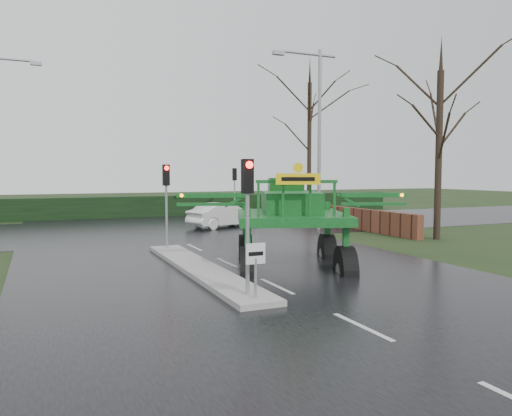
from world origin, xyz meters
name	(u,v)px	position (x,y,z in m)	size (l,w,h in m)	color
ground	(277,287)	(0.00, 0.00, 0.00)	(140.00, 140.00, 0.00)	black
road_main	(182,242)	(0.00, 10.00, 0.00)	(14.00, 80.00, 0.02)	black
road_cross	(154,229)	(0.00, 16.00, 0.01)	(80.00, 12.00, 0.02)	black
median_island	(200,269)	(-1.30, 3.00, 0.09)	(1.20, 10.00, 0.16)	gray
hedge_row	(130,207)	(0.00, 24.00, 0.75)	(44.00, 0.90, 1.50)	black
brick_wall	(314,212)	(10.50, 16.00, 0.60)	(0.40, 20.00, 1.20)	#592D1E
keep_left_sign	(256,262)	(-1.30, -1.50, 1.06)	(0.50, 0.07, 1.35)	gray
traffic_signal_near	(248,197)	(-1.30, -1.01, 2.59)	(0.26, 0.33, 3.52)	gray
traffic_signal_mid	(166,188)	(-1.30, 7.49, 2.59)	(0.26, 0.33, 3.52)	gray
traffic_signal_far	(235,182)	(6.50, 20.01, 2.59)	(0.26, 0.33, 3.52)	gray
street_light_right	(315,123)	(8.19, 12.00, 5.99)	(3.85, 0.30, 10.00)	gray
tree_right_near	(439,131)	(11.50, 6.00, 5.20)	(5.60, 5.60, 9.64)	black
tree_right_far	(309,129)	(13.00, 21.00, 6.50)	(7.00, 7.00, 12.05)	black
crop_sprayer	(247,208)	(0.05, 2.23, 2.07)	(7.36, 5.83, 4.37)	black
white_sedan	(223,228)	(3.83, 14.97, 0.00)	(1.52, 4.37, 1.44)	silver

